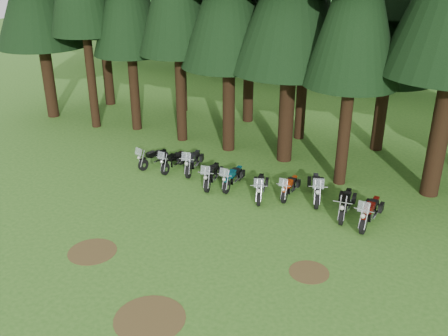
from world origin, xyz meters
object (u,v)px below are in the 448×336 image
(motorcycle_1, at_px, (173,162))
(motorcycle_5, at_px, (260,188))
(motorcycle_2, at_px, (193,162))
(motorcycle_7, at_px, (316,189))
(motorcycle_3, at_px, (212,176))
(motorcycle_8, at_px, (345,205))
(motorcycle_4, at_px, (233,178))
(motorcycle_6, at_px, (289,188))
(motorcycle_0, at_px, (153,158))
(motorcycle_9, at_px, (370,213))

(motorcycle_1, relative_size, motorcycle_5, 0.95)
(motorcycle_2, relative_size, motorcycle_7, 0.96)
(motorcycle_3, distance_m, motorcycle_7, 4.87)
(motorcycle_8, bearing_deg, motorcycle_4, 171.18)
(motorcycle_5, bearing_deg, motorcycle_6, 12.70)
(motorcycle_3, bearing_deg, motorcycle_0, 158.23)
(motorcycle_1, bearing_deg, motorcycle_7, 1.78)
(motorcycle_2, xyz_separation_m, motorcycle_7, (6.38, -0.07, 0.03))
(motorcycle_5, bearing_deg, motorcycle_3, 157.43)
(motorcycle_1, distance_m, motorcycle_5, 5.17)
(motorcycle_8, bearing_deg, motorcycle_9, -22.34)
(motorcycle_8, bearing_deg, motorcycle_6, 162.18)
(motorcycle_0, xyz_separation_m, motorcycle_1, (1.12, 0.10, 0.01))
(motorcycle_3, height_order, motorcycle_4, motorcycle_3)
(motorcycle_6, distance_m, motorcycle_9, 3.83)
(motorcycle_0, height_order, motorcycle_7, motorcycle_7)
(motorcycle_4, xyz_separation_m, motorcycle_7, (3.83, 0.57, 0.07))
(motorcycle_0, height_order, motorcycle_6, motorcycle_0)
(motorcycle_3, distance_m, motorcycle_8, 6.31)
(motorcycle_3, relative_size, motorcycle_6, 1.11)
(motorcycle_5, bearing_deg, motorcycle_1, 151.59)
(motorcycle_6, bearing_deg, motorcycle_0, 177.55)
(motorcycle_8, relative_size, motorcycle_9, 0.96)
(motorcycle_0, bearing_deg, motorcycle_4, 8.94)
(motorcycle_0, height_order, motorcycle_2, motorcycle_2)
(motorcycle_2, relative_size, motorcycle_3, 1.02)
(motorcycle_2, xyz_separation_m, motorcycle_9, (8.96, -1.16, 0.03))
(motorcycle_1, height_order, motorcycle_6, motorcycle_1)
(motorcycle_5, height_order, motorcycle_8, motorcycle_5)
(motorcycle_5, relative_size, motorcycle_7, 0.91)
(motorcycle_1, bearing_deg, motorcycle_9, -4.80)
(motorcycle_4, distance_m, motorcycle_6, 2.70)
(motorcycle_0, relative_size, motorcycle_2, 0.88)
(motorcycle_2, height_order, motorcycle_7, motorcycle_7)
(motorcycle_5, xyz_separation_m, motorcycle_7, (2.27, 0.96, 0.05))
(motorcycle_4, bearing_deg, motorcycle_3, -167.87)
(motorcycle_2, xyz_separation_m, motorcycle_4, (2.54, -0.64, -0.04))
(motorcycle_2, relative_size, motorcycle_9, 0.94)
(motorcycle_6, bearing_deg, motorcycle_3, -173.58)
(motorcycle_1, relative_size, motorcycle_2, 0.90)
(motorcycle_4, xyz_separation_m, motorcycle_8, (5.35, -0.21, 0.03))
(motorcycle_0, bearing_deg, motorcycle_3, 3.95)
(motorcycle_7, bearing_deg, motorcycle_8, -47.33)
(motorcycle_4, distance_m, motorcycle_7, 3.88)
(motorcycle_1, height_order, motorcycle_8, motorcycle_1)
(motorcycle_8, bearing_deg, motorcycle_2, 167.25)
(motorcycle_6, relative_size, motorcycle_7, 0.84)
(motorcycle_2, height_order, motorcycle_6, motorcycle_2)
(motorcycle_7, xyz_separation_m, motorcycle_9, (2.59, -1.08, -0.00))
(motorcycle_6, distance_m, motorcycle_7, 1.18)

